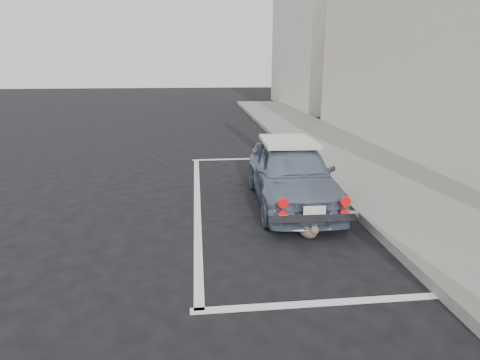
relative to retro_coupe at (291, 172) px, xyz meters
name	(u,v)px	position (x,y,z in m)	size (l,w,h in m)	color
ground	(273,282)	(-0.87, -2.81, -0.60)	(80.00, 80.00, 0.00)	black
sidewalk	(429,209)	(2.33, -0.81, -0.53)	(2.80, 40.00, 0.15)	slate
building_far	(317,37)	(5.48, 17.19, 3.40)	(3.50, 10.00, 8.00)	beige
pline_rear	(325,303)	(-0.37, -3.31, -0.60)	(3.00, 0.12, 0.01)	silver
pline_front	(247,159)	(-0.37, 3.69, -0.60)	(3.00, 0.12, 0.01)	silver
pline_side	(197,203)	(-1.77, 0.19, -0.60)	(0.12, 7.00, 0.01)	silver
retro_coupe	(291,172)	(0.00, 0.00, 0.00)	(1.52, 3.54, 1.19)	slate
cat	(309,230)	(-0.09, -1.59, -0.48)	(0.34, 0.49, 0.27)	#6E6154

